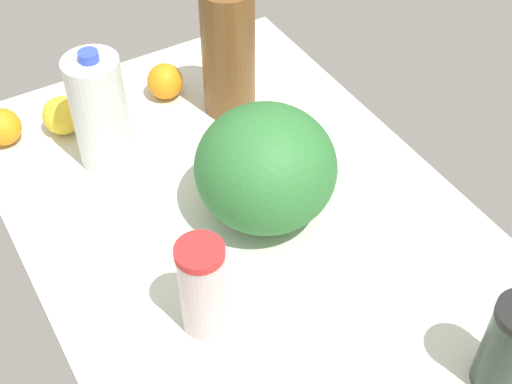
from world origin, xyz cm
name	(u,v)px	position (x,y,z in cm)	size (l,w,h in cm)	color
countertop	(256,237)	(0.00, 0.00, 1.50)	(120.00, 76.00, 3.00)	silver
chocolate_milk_jug	(228,51)	(33.35, -13.29, 17.01)	(10.73, 10.73, 29.58)	brown
tumbler_cup	(202,287)	(-12.37, 16.64, 11.99)	(7.46, 7.46, 17.89)	beige
milk_jug	(100,112)	(31.33, 15.19, 14.63)	(10.33, 10.33, 24.83)	white
watermelon	(266,168)	(3.45, -3.95, 13.85)	(24.76, 24.76, 21.69)	#2D7334
shaker_bottle	(511,347)	(-43.44, -15.87, 11.67)	(8.06, 8.06, 17.27)	#2B3A31
lemon_far_back	(62,115)	(43.68, 19.58, 6.92)	(7.84, 7.84, 7.84)	yellow
orange_loose	(165,81)	(43.57, -3.27, 6.84)	(7.68, 7.68, 7.68)	orange
orange_beside_bowl	(2,127)	(46.48, 31.00, 6.75)	(7.49, 7.49, 7.49)	orange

